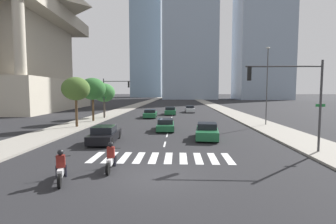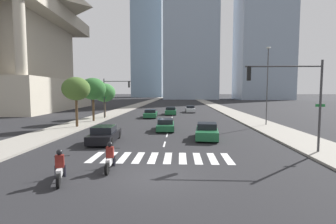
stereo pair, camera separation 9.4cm
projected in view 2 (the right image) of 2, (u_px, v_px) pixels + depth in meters
ground_plane at (155, 177)px, 11.91m from camera, size 800.00×800.00×0.00m
sidewalk_east at (240, 116)px, 41.27m from camera, size 4.00×260.00×0.15m
sidewalk_west at (107, 115)px, 42.28m from camera, size 4.00×260.00×0.15m
crosswalk_near at (161, 158)px, 15.35m from camera, size 8.55×2.66×0.01m
lane_divider_center at (173, 115)px, 43.23m from camera, size 0.14×50.00×0.01m
motorcycle_lead at (110, 159)px, 12.93m from camera, size 0.70×2.20×1.49m
motorcycle_trailing at (60, 169)px, 11.27m from camera, size 1.00×2.12×1.49m
sedan_green_0 at (151, 114)px, 39.28m from camera, size 2.05×4.83×1.27m
sedan_silver_1 at (190, 109)px, 49.11m from camera, size 1.82×4.42×1.31m
sedan_green_2 at (166, 125)px, 26.30m from camera, size 1.88×4.54×1.20m
sedan_green_3 at (171, 111)px, 44.40m from camera, size 1.94×4.63×1.34m
sedan_green_4 at (207, 132)px, 21.54m from camera, size 2.22×4.36×1.34m
sedan_black_5 at (105, 135)px, 20.07m from camera, size 2.09×4.75×1.32m
traffic_signal_near at (292, 89)px, 16.12m from camera, size 5.12×0.28×5.89m
traffic_signal_far at (114, 91)px, 36.69m from camera, size 4.23×0.28×5.78m
street_lamp_east at (267, 81)px, 29.29m from camera, size 0.50×0.24×9.03m
street_tree_nearest at (76, 89)px, 27.74m from camera, size 3.03×3.03×5.49m
street_tree_second at (93, 89)px, 33.15m from camera, size 3.38×3.38×5.69m
street_tree_third at (104, 93)px, 38.19m from camera, size 3.30×3.30×5.14m
office_tower_left_skyline at (148, 41)px, 185.11m from camera, size 21.64×24.51×93.38m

